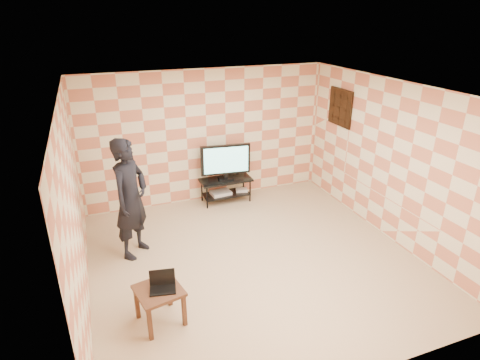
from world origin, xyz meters
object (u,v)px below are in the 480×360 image
(tv_stand, at_px, (226,185))
(tv, at_px, (226,161))
(person, at_px, (131,199))
(side_table, at_px, (159,295))

(tv_stand, height_order, tv, tv)
(tv_stand, bearing_deg, person, -146.93)
(tv_stand, xyz_separation_m, person, (-2.02, -1.31, 0.62))
(tv_stand, bearing_deg, tv, -82.95)
(person, bearing_deg, tv_stand, -16.18)
(person, bearing_deg, side_table, -136.48)
(side_table, relative_size, person, 0.33)
(tv, distance_m, person, 2.41)
(tv, bearing_deg, person, -147.00)
(tv_stand, distance_m, person, 2.49)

